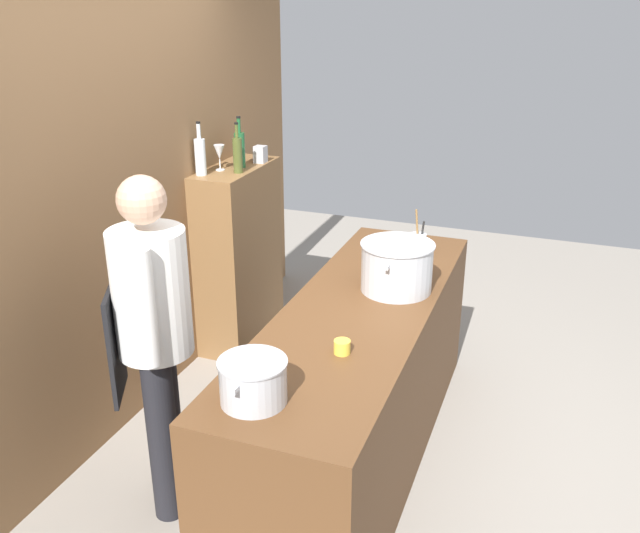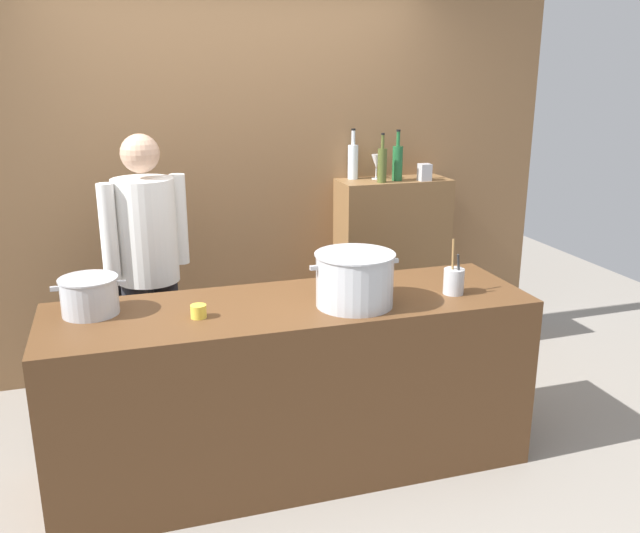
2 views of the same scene
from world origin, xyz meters
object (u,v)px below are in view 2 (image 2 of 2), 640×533
Objects in this scene: stockpot_small at (90,296)px; stockpot_large at (355,279)px; spice_tin_silver at (425,172)px; wine_bottle_green at (397,162)px; utensil_crock at (454,281)px; wine_bottle_olive at (382,164)px; wine_bottle_clear at (353,161)px; butter_jar at (199,311)px; wine_glass_wide at (376,162)px; chef at (148,259)px.

stockpot_large is at bearing -11.55° from stockpot_small.
wine_bottle_green is at bearing 158.47° from spice_tin_silver.
utensil_crock is 1.31m from spice_tin_silver.
wine_bottle_olive is 0.96× the size of wine_bottle_green.
stockpot_large is 1.57× the size of utensil_crock.
wine_bottle_clear is at bearing 91.56° from utensil_crock.
utensil_crock is 3.84× the size of butter_jar.
wine_bottle_green is at bearing 27.46° from stockpot_small.
wine_bottle_green is (0.13, 0.05, 0.00)m from wine_bottle_olive.
wine_bottle_green is 0.15m from wine_glass_wide.
chef is 22.63× the size of butter_jar.
stockpot_large is at bearing -178.93° from utensil_crock.
chef is at bearing -170.17° from spice_tin_silver.
spice_tin_silver is (0.29, -0.16, -0.06)m from wine_glass_wide.
stockpot_small is at bearing 172.26° from utensil_crock.
wine_bottle_olive reaches higher than stockpot_small.
stockpot_large is 1.23m from stockpot_small.
utensil_crock is 1.28m from wine_bottle_olive.
wine_bottle_clear is (1.23, 1.37, 0.46)m from butter_jar.
wine_glass_wide reaches higher than utensil_crock.
stockpot_small is 2.11m from wine_bottle_clear.
chef is 3.75× the size of stockpot_large.
wine_bottle_olive is 0.14m from wine_bottle_green.
wine_bottle_olive is at bearing 85.53° from utensil_crock.
wine_glass_wide is (0.64, 1.36, 0.35)m from stockpot_large.
chef reaches higher than wine_glass_wide.
wine_glass_wide reaches higher than spice_tin_silver.
spice_tin_silver reaches higher than butter_jar.
utensil_crock is 0.88× the size of wine_bottle_olive.
spice_tin_silver is (1.84, 0.32, 0.36)m from chef.
wine_bottle_green is at bearing 20.98° from wine_bottle_olive.
utensil_crock is 1.35m from wine_bottle_green.
wine_glass_wide is at bearing 43.47° from butter_jar.
utensil_crock is at bearing -100.12° from wine_bottle_green.
spice_tin_silver is (2.14, 0.96, 0.34)m from stockpot_small.
stockpot_small is 1.76m from utensil_crock.
chef is 1.69m from utensil_crock.
wine_bottle_green is 2.02× the size of wine_glass_wide.
spice_tin_silver is (0.17, -0.07, -0.07)m from wine_bottle_green.
butter_jar is at bearing -22.85° from stockpot_small.
wine_bottle_olive is (0.63, 1.22, 0.36)m from stockpot_large.
butter_jar is at bearing 74.27° from chef.
butter_jar is 2.07m from spice_tin_silver.
stockpot_small is 2.37m from spice_tin_silver.
wine_bottle_olive reaches higher than utensil_crock.
utensil_crock is at bearing -88.44° from wine_bottle_clear.
stockpot_small is (-1.21, 0.25, -0.04)m from stockpot_large.
wine_bottle_green reaches higher than spice_tin_silver.
wine_bottle_olive reaches higher than stockpot_large.
utensil_crock reaches higher than stockpot_large.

